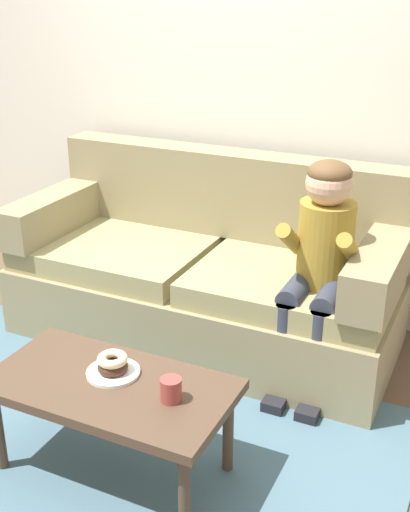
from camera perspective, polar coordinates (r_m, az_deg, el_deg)
ground at (r=3.13m, az=-8.14°, el=-13.16°), size 10.00×10.00×0.00m
wall_back at (r=3.80m, az=2.64°, el=16.38°), size 8.00×0.10×2.80m
area_rug at (r=2.97m, az=-10.86°, el=-15.54°), size 2.68×1.68×0.01m
couch at (r=3.56m, az=0.27°, el=-1.73°), size 2.04×0.90×0.97m
coffee_table at (r=2.59m, az=-8.25°, el=-11.72°), size 0.95×0.50×0.42m
person_child at (r=3.04m, az=10.00°, el=0.08°), size 0.34×0.58×1.10m
plate at (r=2.61m, az=-7.99°, el=-10.00°), size 0.21×0.21×0.01m
donut at (r=2.60m, az=-8.02°, el=-9.53°), size 0.17×0.17×0.04m
donut_second at (r=2.58m, az=-8.07°, el=-8.86°), size 0.15×0.15×0.04m
mug at (r=2.43m, az=-2.98°, el=-11.54°), size 0.08×0.08×0.09m
toy_controller at (r=3.36m, az=-14.01°, el=-10.42°), size 0.23×0.09×0.05m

